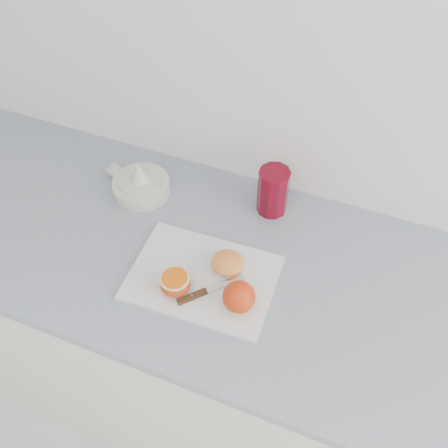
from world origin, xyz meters
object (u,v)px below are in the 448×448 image
cutting_board (203,278)px  half_orange (175,283)px  citrus_juicer (140,184)px  red_tumbler (273,193)px  counter (210,340)px

cutting_board → half_orange: 0.07m
citrus_juicer → red_tumbler: (0.35, 0.07, 0.03)m
cutting_board → counter: bearing=105.6°
half_orange → red_tumbler: 0.35m
half_orange → citrus_juicer: size_ratio=0.36×
red_tumbler → counter: bearing=-115.7°
half_orange → citrus_juicer: citrus_juicer is taller
cutting_board → half_orange: bearing=-129.1°
half_orange → citrus_juicer: (-0.23, 0.26, -0.00)m
half_orange → red_tumbler: size_ratio=0.53×
half_orange → red_tumbler: (0.12, 0.33, 0.03)m
counter → cutting_board: (0.02, -0.07, 0.45)m
half_orange → red_tumbler: red_tumbler is taller
cutting_board → citrus_juicer: (-0.27, 0.21, 0.02)m
cutting_board → red_tumbler: bearing=73.9°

